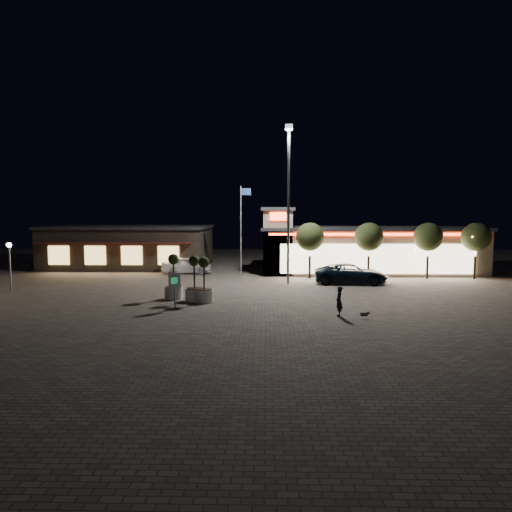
{
  "coord_description": "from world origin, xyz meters",
  "views": [
    {
      "loc": [
        0.25,
        -27.87,
        5.41
      ],
      "look_at": [
        -0.49,
        6.0,
        2.37
      ],
      "focal_mm": 32.0,
      "sensor_mm": 36.0,
      "label": 1
    }
  ],
  "objects_px": {
    "pickup_truck": "(351,274)",
    "planter_left": "(194,287)",
    "valet_sign": "(174,284)",
    "pedestrian": "(339,302)",
    "planter_mid": "(174,285)",
    "white_sedan": "(187,265)"
  },
  "relations": [
    {
      "from": "white_sedan",
      "to": "planter_mid",
      "type": "distance_m",
      "value": 12.95
    },
    {
      "from": "pickup_truck",
      "to": "valet_sign",
      "type": "relative_size",
      "value": 2.7
    },
    {
      "from": "pickup_truck",
      "to": "white_sedan",
      "type": "relative_size",
      "value": 1.25
    },
    {
      "from": "pedestrian",
      "to": "valet_sign",
      "type": "bearing_deg",
      "value": -98.54
    },
    {
      "from": "pedestrian",
      "to": "planter_mid",
      "type": "bearing_deg",
      "value": -114.34
    },
    {
      "from": "pickup_truck",
      "to": "pedestrian",
      "type": "xyz_separation_m",
      "value": [
        -2.8,
        -11.75,
        0.01
      ]
    },
    {
      "from": "pickup_truck",
      "to": "planter_left",
      "type": "height_order",
      "value": "planter_left"
    },
    {
      "from": "pickup_truck",
      "to": "pedestrian",
      "type": "distance_m",
      "value": 12.08
    },
    {
      "from": "white_sedan",
      "to": "planter_mid",
      "type": "relative_size",
      "value": 1.56
    },
    {
      "from": "planter_mid",
      "to": "valet_sign",
      "type": "height_order",
      "value": "planter_mid"
    },
    {
      "from": "planter_left",
      "to": "pickup_truck",
      "type": "bearing_deg",
      "value": 33.75
    },
    {
      "from": "pickup_truck",
      "to": "planter_left",
      "type": "bearing_deg",
      "value": 128.48
    },
    {
      "from": "valet_sign",
      "to": "pickup_truck",
      "type": "bearing_deg",
      "value": 39.98
    },
    {
      "from": "white_sedan",
      "to": "pedestrian",
      "type": "relative_size",
      "value": 2.85
    },
    {
      "from": "planter_left",
      "to": "planter_mid",
      "type": "distance_m",
      "value": 1.58
    },
    {
      "from": "planter_mid",
      "to": "valet_sign",
      "type": "bearing_deg",
      "value": -77.68
    },
    {
      "from": "pickup_truck",
      "to": "valet_sign",
      "type": "distance_m",
      "value": 15.63
    },
    {
      "from": "planter_mid",
      "to": "white_sedan",
      "type": "bearing_deg",
      "value": 96.09
    },
    {
      "from": "pedestrian",
      "to": "valet_sign",
      "type": "height_order",
      "value": "valet_sign"
    },
    {
      "from": "pickup_truck",
      "to": "planter_left",
      "type": "distance_m",
      "value": 13.5
    },
    {
      "from": "white_sedan",
      "to": "valet_sign",
      "type": "distance_m",
      "value": 16.2
    },
    {
      "from": "pedestrian",
      "to": "planter_left",
      "type": "height_order",
      "value": "planter_left"
    }
  ]
}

